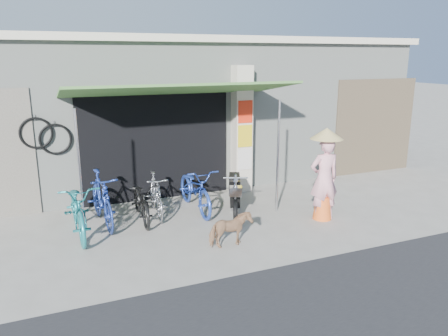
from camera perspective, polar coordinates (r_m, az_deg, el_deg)
name	(u,v)px	position (r m, az deg, el deg)	size (l,w,h in m)	color
ground	(254,230)	(8.37, 3.94, -8.10)	(80.00, 80.00, 0.00)	gray
bicycle_shop	(175,106)	(12.56, -6.44, 8.09)	(12.30, 5.30, 3.66)	#A5AAA2
shop_pillar	(241,130)	(10.45, 2.27, 5.03)	(0.42, 0.44, 3.00)	beige
awning	(180,91)	(8.94, -5.81, 9.94)	(4.60, 1.88, 2.72)	#3E6D31
neighbour_right	(374,126)	(12.88, 19.05, 5.15)	(2.60, 0.06, 2.60)	brown
bike_teal	(78,208)	(8.41, -18.52, -5.00)	(0.68, 1.95, 1.02)	#1B7479
bike_blue	(102,199)	(8.77, -15.67, -3.91)	(0.49, 1.75, 1.05)	navy
bike_black	(142,201)	(8.84, -10.71, -4.20)	(0.55, 1.59, 0.84)	black
bike_silver	(156,195)	(9.07, -8.92, -3.46)	(0.42, 1.48, 0.89)	#B3B2B7
bike_navy	(195,189)	(9.24, -3.76, -2.70)	(0.65, 1.85, 0.97)	#223E9C
street_dog	(230,230)	(7.56, 0.83, -8.08)	(0.33, 0.73, 0.62)	tan
moped	(235,193)	(9.11, 1.41, -3.29)	(0.81, 1.59, 0.95)	black
nun	(324,175)	(8.86, 12.97, -0.93)	(0.65, 0.64, 1.86)	pink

